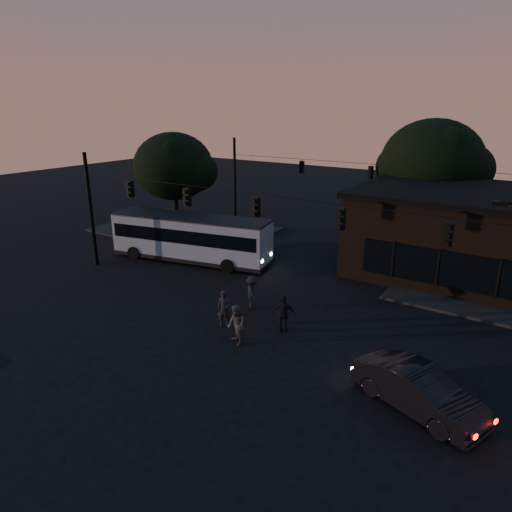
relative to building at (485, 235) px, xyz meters
The scene contains 13 objects.
ground 18.53m from the building, 119.40° to the right, with size 120.00×120.00×0.00m, color black.
sidewalk_far_left 23.23m from the building, behind, with size 14.00×10.00×0.15m, color black.
building is the anchor object (origin of this frame).
tree_behind 8.57m from the building, 129.68° to the left, with size 7.60×7.60×9.43m.
tree_left 23.37m from the building, behind, with size 6.40×6.40×8.30m.
signal_rig_near 15.08m from the building, 126.93° to the right, with size 26.24×0.30×7.50m.
signal_rig_far 9.97m from the building, 155.90° to the left, with size 26.24×0.30×7.50m.
bus 18.87m from the building, 155.67° to the right, with size 11.55×4.82×3.17m.
car 15.86m from the building, 88.61° to the right, with size 1.68×4.82×1.59m, color black.
pedestrian_a 17.22m from the building, 122.64° to the right, with size 0.67×0.44×1.85m, color black.
pedestrian_b 17.41m from the building, 116.54° to the right, with size 0.91×0.71×1.86m, color #4D4746.
pedestrian_c 14.93m from the building, 116.22° to the right, with size 1.09×0.45×1.86m, color black.
pedestrian_d 15.22m from the building, 127.81° to the right, with size 1.18×0.68×1.82m, color black.
Camera 1 is at (12.21, -14.39, 10.36)m, focal length 32.00 mm.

